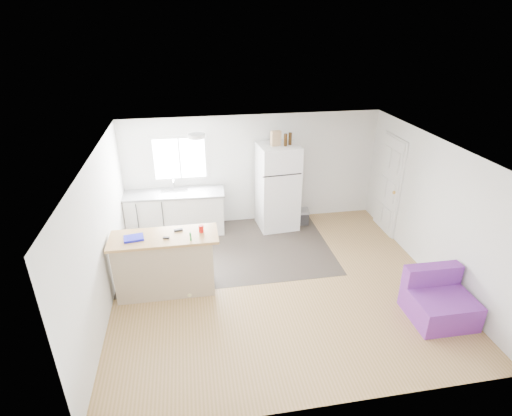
{
  "coord_description": "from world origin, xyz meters",
  "views": [
    {
      "loc": [
        -1.34,
        -5.59,
        4.19
      ],
      "look_at": [
        -0.25,
        0.7,
        1.14
      ],
      "focal_mm": 28.0,
      "sensor_mm": 36.0,
      "label": 1
    }
  ],
  "objects_px": {
    "refrigerator": "(278,187)",
    "purple_seat": "(438,301)",
    "bottle_left": "(286,140)",
    "bottle_right": "(290,139)",
    "mop": "(191,283)",
    "red_cup": "(201,229)",
    "cleaner_jug": "(206,282)",
    "cardboard_box": "(276,138)",
    "peninsula": "(165,264)",
    "kitchen_cabinets": "(176,212)",
    "cooler": "(299,216)",
    "blue_tray": "(134,238)"
  },
  "relations": [
    {
      "from": "kitchen_cabinets",
      "to": "cardboard_box",
      "type": "xyz_separation_m",
      "value": [
        2.11,
        -0.12,
        1.53
      ]
    },
    {
      "from": "mop",
      "to": "bottle_left",
      "type": "distance_m",
      "value": 3.4
    },
    {
      "from": "refrigerator",
      "to": "cardboard_box",
      "type": "xyz_separation_m",
      "value": [
        -0.07,
        -0.04,
        1.08
      ]
    },
    {
      "from": "refrigerator",
      "to": "blue_tray",
      "type": "distance_m",
      "value": 3.42
    },
    {
      "from": "peninsula",
      "to": "bottle_right",
      "type": "height_order",
      "value": "bottle_right"
    },
    {
      "from": "kitchen_cabinets",
      "to": "mop",
      "type": "bearing_deg",
      "value": -80.93
    },
    {
      "from": "purple_seat",
      "to": "bottle_left",
      "type": "bearing_deg",
      "value": 118.08
    },
    {
      "from": "mop",
      "to": "bottle_left",
      "type": "height_order",
      "value": "bottle_left"
    },
    {
      "from": "peninsula",
      "to": "cardboard_box",
      "type": "bearing_deg",
      "value": 41.05
    },
    {
      "from": "kitchen_cabinets",
      "to": "bottle_left",
      "type": "xyz_separation_m",
      "value": [
        2.29,
        -0.19,
        1.51
      ]
    },
    {
      "from": "red_cup",
      "to": "bottle_right",
      "type": "height_order",
      "value": "bottle_right"
    },
    {
      "from": "cardboard_box",
      "to": "bottle_right",
      "type": "height_order",
      "value": "cardboard_box"
    },
    {
      "from": "refrigerator",
      "to": "mop",
      "type": "distance_m",
      "value": 3.0
    },
    {
      "from": "refrigerator",
      "to": "bottle_right",
      "type": "xyz_separation_m",
      "value": [
        0.23,
        -0.03,
        1.05
      ]
    },
    {
      "from": "peninsula",
      "to": "purple_seat",
      "type": "distance_m",
      "value": 4.35
    },
    {
      "from": "refrigerator",
      "to": "red_cup",
      "type": "height_order",
      "value": "refrigerator"
    },
    {
      "from": "refrigerator",
      "to": "purple_seat",
      "type": "xyz_separation_m",
      "value": [
        1.79,
        -3.34,
        -0.66
      ]
    },
    {
      "from": "cleaner_jug",
      "to": "bottle_right",
      "type": "xyz_separation_m",
      "value": [
        1.91,
        2.01,
        1.85
      ]
    },
    {
      "from": "cardboard_box",
      "to": "blue_tray",
      "type": "bearing_deg",
      "value": -143.85
    },
    {
      "from": "kitchen_cabinets",
      "to": "cardboard_box",
      "type": "height_order",
      "value": "cardboard_box"
    },
    {
      "from": "cooler",
      "to": "cardboard_box",
      "type": "bearing_deg",
      "value": -168.73
    },
    {
      "from": "kitchen_cabinets",
      "to": "cooler",
      "type": "xyz_separation_m",
      "value": [
        2.69,
        -0.07,
        -0.3
      ]
    },
    {
      "from": "peninsula",
      "to": "red_cup",
      "type": "bearing_deg",
      "value": 2.99
    },
    {
      "from": "refrigerator",
      "to": "bottle_left",
      "type": "distance_m",
      "value": 1.06
    },
    {
      "from": "blue_tray",
      "to": "bottle_left",
      "type": "bearing_deg",
      "value": 33.46
    },
    {
      "from": "cooler",
      "to": "red_cup",
      "type": "relative_size",
      "value": 3.81
    },
    {
      "from": "peninsula",
      "to": "purple_seat",
      "type": "height_order",
      "value": "peninsula"
    },
    {
      "from": "kitchen_cabinets",
      "to": "bottle_left",
      "type": "relative_size",
      "value": 8.38
    },
    {
      "from": "red_cup",
      "to": "bottle_right",
      "type": "distance_m",
      "value": 2.86
    },
    {
      "from": "refrigerator",
      "to": "cooler",
      "type": "xyz_separation_m",
      "value": [
        0.51,
        0.01,
        -0.76
      ]
    },
    {
      "from": "purple_seat",
      "to": "cardboard_box",
      "type": "height_order",
      "value": "cardboard_box"
    },
    {
      "from": "kitchen_cabinets",
      "to": "peninsula",
      "type": "relative_size",
      "value": 1.22
    },
    {
      "from": "mop",
      "to": "red_cup",
      "type": "relative_size",
      "value": 10.18
    },
    {
      "from": "kitchen_cabinets",
      "to": "blue_tray",
      "type": "relative_size",
      "value": 6.98
    },
    {
      "from": "refrigerator",
      "to": "bottle_left",
      "type": "height_order",
      "value": "bottle_left"
    },
    {
      "from": "peninsula",
      "to": "cardboard_box",
      "type": "xyz_separation_m",
      "value": [
        2.26,
        1.95,
        1.47
      ]
    },
    {
      "from": "cleaner_jug",
      "to": "red_cup",
      "type": "relative_size",
      "value": 2.48
    },
    {
      "from": "mop",
      "to": "red_cup",
      "type": "distance_m",
      "value": 0.94
    },
    {
      "from": "cleaner_jug",
      "to": "cardboard_box",
      "type": "height_order",
      "value": "cardboard_box"
    },
    {
      "from": "red_cup",
      "to": "peninsula",
      "type": "bearing_deg",
      "value": -177.33
    },
    {
      "from": "cooler",
      "to": "purple_seat",
      "type": "distance_m",
      "value": 3.59
    },
    {
      "from": "cardboard_box",
      "to": "bottle_left",
      "type": "bearing_deg",
      "value": -19.26
    },
    {
      "from": "mop",
      "to": "cardboard_box",
      "type": "distance_m",
      "value": 3.34
    },
    {
      "from": "kitchen_cabinets",
      "to": "bottle_left",
      "type": "distance_m",
      "value": 2.75
    },
    {
      "from": "kitchen_cabinets",
      "to": "cardboard_box",
      "type": "relative_size",
      "value": 6.98
    },
    {
      "from": "mop",
      "to": "cleaner_jug",
      "type": "bearing_deg",
      "value": 37.26
    },
    {
      "from": "red_cup",
      "to": "bottle_right",
      "type": "bearing_deg",
      "value": 44.91
    },
    {
      "from": "bottle_left",
      "to": "bottle_right",
      "type": "bearing_deg",
      "value": 33.29
    },
    {
      "from": "mop",
      "to": "purple_seat",
      "type": "bearing_deg",
      "value": -8.04
    },
    {
      "from": "cooler",
      "to": "kitchen_cabinets",
      "type": "bearing_deg",
      "value": -175.49
    }
  ]
}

